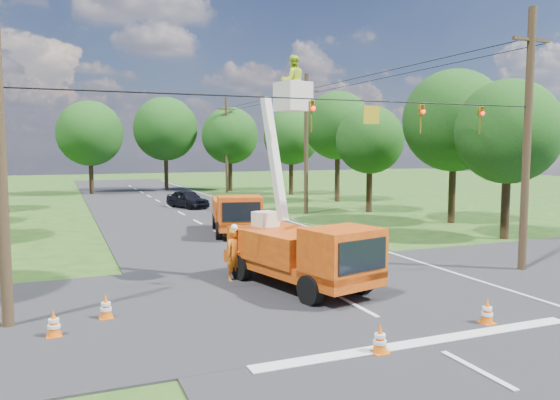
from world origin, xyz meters
name	(u,v)px	position (x,y,z in m)	size (l,w,h in m)	color
ground	(198,223)	(0.00, 20.00, 0.00)	(140.00, 140.00, 0.00)	#1E4715
road_main	(198,223)	(0.00, 20.00, 0.00)	(12.00, 100.00, 0.06)	black
road_cross	(327,292)	(0.00, 2.00, 0.00)	(56.00, 10.00, 0.07)	black
stop_bar	(424,344)	(0.00, -3.20, 0.00)	(9.00, 0.45, 0.02)	silver
edge_line	(279,218)	(5.60, 20.00, 0.00)	(0.12, 90.00, 0.02)	silver
bucket_truck	(301,240)	(-0.60, 2.77, 1.66)	(3.69, 6.48, 7.83)	#D55A0F
second_truck	(237,213)	(0.89, 14.67, 1.18)	(3.49, 6.41, 2.28)	#D55A0F
ground_worker	(234,255)	(-2.40, 4.58, 0.95)	(0.69, 0.46, 1.91)	#DA4C12
distant_car	(188,199)	(1.27, 28.61, 0.71)	(1.69, 4.20, 1.43)	black
traffic_cone_0	(380,339)	(-1.38, -3.37, 0.36)	(0.38, 0.38, 0.71)	#E85F0C
traffic_cone_1	(487,311)	(2.46, -2.63, 0.36)	(0.38, 0.38, 0.71)	#E85F0C
traffic_cone_2	(279,247)	(0.90, 8.43, 0.36)	(0.38, 0.38, 0.71)	#E85F0C
traffic_cone_3	(304,233)	(3.62, 11.68, 0.36)	(0.38, 0.38, 0.71)	#E85F0C
traffic_cone_4	(106,307)	(-7.03, 1.71, 0.36)	(0.38, 0.38, 0.71)	#E85F0C
traffic_cone_5	(54,324)	(-8.37, 0.67, 0.36)	(0.38, 0.38, 0.71)	#E85F0C
traffic_cone_7	(279,222)	(3.90, 15.94, 0.36)	(0.38, 0.38, 0.71)	#E85F0C
pole_right_near	(527,139)	(8.50, 2.00, 5.11)	(1.80, 0.30, 10.00)	#4C3823
pole_right_mid	(306,143)	(8.50, 22.00, 5.11)	(1.80, 0.30, 10.00)	#4C3823
pole_right_far	(227,144)	(8.50, 42.00, 5.11)	(1.80, 0.30, 10.00)	#4C3823
pole_left	(0,158)	(-9.50, 2.00, 4.50)	(0.30, 0.30, 9.00)	#4C3823
signal_span	(388,114)	(2.23, 1.99, 5.88)	(18.00, 0.29, 1.07)	black
tree_right_a	(508,132)	(13.50, 8.00, 5.56)	(5.40, 5.40, 8.28)	#382616
tree_right_b	(454,121)	(15.00, 14.00, 6.43)	(6.40, 6.40, 9.65)	#382616
tree_right_c	(370,140)	(13.20, 21.00, 5.31)	(5.00, 5.00, 7.83)	#382616
tree_right_d	(338,126)	(14.80, 29.00, 6.68)	(6.00, 6.00, 9.70)	#382616
tree_right_e	(291,137)	(13.80, 37.00, 5.81)	(5.60, 5.60, 8.63)	#382616
tree_far_a	(90,133)	(-5.00, 45.00, 6.19)	(6.60, 6.60, 9.50)	#382616
tree_far_b	(165,129)	(3.00, 47.00, 6.81)	(7.00, 7.00, 10.32)	#382616
tree_far_c	(230,136)	(9.50, 44.00, 6.06)	(6.20, 6.20, 9.18)	#382616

